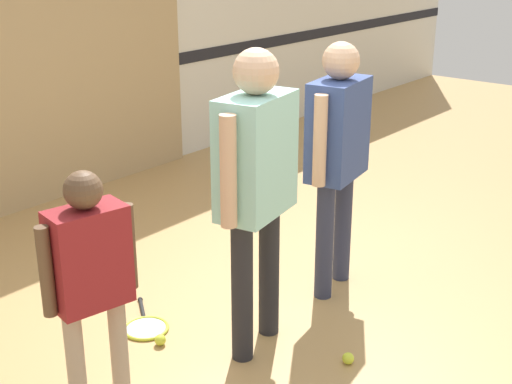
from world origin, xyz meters
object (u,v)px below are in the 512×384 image
object	(u,v)px
person_instructor	(256,171)
tennis_ball_near_instructor	(348,358)
person_student_right	(338,142)
person_student_left	(90,270)
racket_spare_on_floor	(146,326)
tennis_ball_stray_left	(245,319)
tennis_ball_by_spare_racket	(160,340)

from	to	relation	value
person_instructor	tennis_ball_near_instructor	world-z (taller)	person_instructor
person_student_right	tennis_ball_near_instructor	size ratio (longest dim) A/B	24.70
person_instructor	person_student_left	world-z (taller)	person_instructor
person_student_right	tennis_ball_near_instructor	xyz separation A→B (m)	(-0.70, -0.57, -0.97)
person_instructor	tennis_ball_near_instructor	xyz separation A→B (m)	(0.17, -0.52, -1.02)
racket_spare_on_floor	tennis_ball_near_instructor	size ratio (longest dim) A/B	7.60
person_instructor	tennis_ball_stray_left	distance (m)	1.04
person_student_left	person_student_right	world-z (taller)	person_student_right
person_student_left	tennis_ball_near_instructor	size ratio (longest dim) A/B	19.12
racket_spare_on_floor	tennis_ball_stray_left	distance (m)	0.60
person_student_right	racket_spare_on_floor	xyz separation A→B (m)	(-1.16, 0.57, -1.00)
tennis_ball_by_spare_racket	tennis_ball_stray_left	world-z (taller)	same
racket_spare_on_floor	tennis_ball_stray_left	size ratio (longest dim) A/B	7.60
tennis_ball_near_instructor	tennis_ball_stray_left	size ratio (longest dim) A/B	1.00
person_student_left	tennis_ball_near_instructor	world-z (taller)	person_student_left
person_instructor	person_student_left	bearing A→B (deg)	157.99
person_student_left	racket_spare_on_floor	bearing A→B (deg)	43.59
person_student_right	tennis_ball_by_spare_racket	world-z (taller)	person_student_right
person_student_right	tennis_ball_stray_left	bearing A→B (deg)	-20.28
person_student_left	tennis_ball_near_instructor	bearing A→B (deg)	-21.22
racket_spare_on_floor	tennis_ball_by_spare_racket	xyz separation A→B (m)	(-0.07, -0.21, 0.02)
tennis_ball_by_spare_racket	racket_spare_on_floor	bearing A→B (deg)	70.43
racket_spare_on_floor	tennis_ball_by_spare_racket	world-z (taller)	tennis_ball_by_spare_racket
tennis_ball_stray_left	tennis_ball_by_spare_racket	bearing A→B (deg)	154.81
person_instructor	tennis_ball_by_spare_racket	bearing A→B (deg)	120.31
tennis_ball_near_instructor	tennis_ball_by_spare_racket	bearing A→B (deg)	119.33
racket_spare_on_floor	tennis_ball_stray_left	xyz separation A→B (m)	(0.41, -0.43, 0.02)
person_student_right	tennis_ball_by_spare_racket	size ratio (longest dim) A/B	24.70
person_instructor	tennis_ball_stray_left	bearing A→B (deg)	46.72
person_student_right	tennis_ball_stray_left	distance (m)	1.23
tennis_ball_stray_left	tennis_ball_near_instructor	bearing A→B (deg)	-86.47
person_instructor	tennis_ball_near_instructor	bearing A→B (deg)	-82.77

